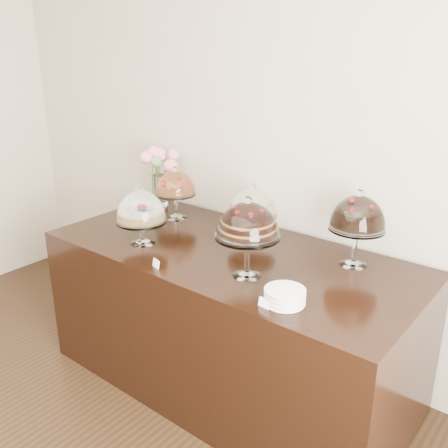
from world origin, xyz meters
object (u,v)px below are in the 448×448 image
Objects in this scene: cake_stand_cheesecake at (252,205)px; cake_stand_dark_choco at (358,216)px; display_counter at (229,319)px; plate_stack at (285,297)px; cake_stand_fruit_tart at (175,185)px; flower_vase at (160,169)px; cake_stand_sugar_sponge at (141,209)px; cake_stand_choco_layer at (248,223)px.

cake_stand_dark_choco reaches higher than cake_stand_cheesecake.
display_counter is 0.82m from plate_stack.
cake_stand_fruit_tart is at bearing 160.34° from display_counter.
cake_stand_fruit_tart is 0.83× the size of flower_vase.
cake_stand_cheesecake is 1.87× the size of plate_stack.
plate_stack is at bearing -5.27° from cake_stand_sugar_sponge.
cake_stand_cheesecake is at bearing 93.26° from display_counter.
flower_vase is at bearing 154.39° from cake_stand_fruit_tart.
cake_stand_fruit_tart is at bearing 109.34° from cake_stand_sugar_sponge.
cake_stand_dark_choco reaches higher than cake_stand_sugar_sponge.
flower_vase is (-0.45, 0.60, 0.06)m from cake_stand_sugar_sponge.
cake_stand_sugar_sponge is at bearing -155.92° from cake_stand_dark_choco.
cake_stand_choco_layer is 0.99× the size of flower_vase.
cake_stand_fruit_tart is (-0.64, 0.23, 0.68)m from display_counter.
cake_stand_choco_layer reaches higher than cake_stand_cheesecake.
cake_stand_choco_layer reaches higher than plate_stack.
display_counter is at bearing -21.54° from flower_vase.
flower_vase is (-0.28, 0.14, 0.05)m from cake_stand_fruit_tart.
cake_stand_choco_layer is 0.53m from cake_stand_cheesecake.
cake_stand_dark_choco is 0.98× the size of flower_vase.
cake_stand_sugar_sponge is 1.00× the size of cake_stand_fruit_tart.
display_counter is at bearing 25.46° from cake_stand_sugar_sponge.
cake_stand_fruit_tart is (-0.63, -0.01, 0.02)m from cake_stand_cheesecake.
display_counter is 5.18× the size of cake_stand_dark_choco.
cake_stand_choco_layer is 1.01m from cake_stand_fruit_tart.
cake_stand_choco_layer is 1.32m from flower_vase.
cake_stand_sugar_sponge is 0.84× the size of cake_stand_choco_layer.
cake_stand_choco_layer is 1.01× the size of cake_stand_dark_choco.
cake_stand_dark_choco is (0.64, 0.27, 0.73)m from display_counter.
cake_stand_dark_choco is 2.29× the size of plate_stack.
plate_stack is at bearing -43.77° from cake_stand_cheesecake.
cake_stand_cheesecake is 0.63m from cake_stand_fruit_tart.
cake_stand_choco_layer is 0.60m from cake_stand_dark_choco.
cake_stand_choco_layer is 2.32× the size of plate_stack.
cake_stand_choco_layer reaches higher than cake_stand_fruit_tart.
display_counter is 1.01m from cake_stand_dark_choco.
flower_vase is (-0.91, 0.13, 0.06)m from cake_stand_cheesecake.
plate_stack is (1.06, -0.10, -0.18)m from cake_stand_sugar_sponge.
display_counter is 0.96m from cake_stand_fruit_tart.
flower_vase is 1.68m from plate_stack.
cake_stand_dark_choco is 0.65m from plate_stack.
cake_stand_sugar_sponge reaches higher than plate_stack.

